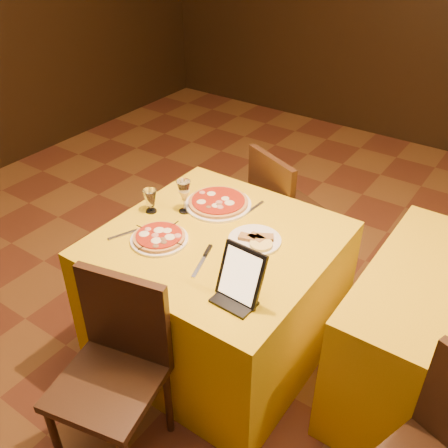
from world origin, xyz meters
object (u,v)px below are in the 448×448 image
Objects in this scene: main_table at (219,293)px; water_glass at (150,201)px; chair_main_near at (107,385)px; chair_main_far at (292,214)px; wine_glass at (184,196)px; tablet at (241,275)px; pizza_far at (218,203)px; pizza_near at (159,238)px.

water_glass reaches higher than main_table.
chair_main_near reaches higher than main_table.
chair_main_far is at bearing 77.20° from chair_main_near.
wine_glass is 0.18m from water_glass.
main_table is 0.56m from wine_glass.
chair_main_far reaches higher than main_table.
water_glass is 0.82m from tablet.
water_glass is at bearing 85.91° from chair_main_far.
main_table is 4.51× the size of tablet.
main_table is at bearing 77.20° from chair_main_near.
tablet is at bearing -47.18° from pizza_far.
main_table is 0.82m from chair_main_near.
main_table is 5.79× the size of wine_glass.
chair_main_far is 2.50× the size of pizza_far.
tablet reaches higher than water_glass.
pizza_far is 1.49× the size of tablet.
main_table is 1.21× the size of chair_main_near.
wine_glass is (-0.06, 0.28, 0.08)m from pizza_near.
tablet is (0.55, -0.11, 0.10)m from pizza_near.
pizza_near is (-0.22, -1.01, 0.31)m from chair_main_far.
chair_main_near and chair_main_far have the same top height.
pizza_near is 0.57m from tablet.
chair_main_near is at bearing -72.43° from wine_glass.
tablet is (0.33, 0.51, 0.41)m from chair_main_near.
wine_glass is at bearing 162.02° from main_table.
main_table is 3.02× the size of pizza_far.
pizza_far is (-0.18, 0.25, 0.39)m from main_table.
chair_main_far is 0.88m from wine_glass.
pizza_far is (0.05, 0.44, -0.00)m from pizza_near.
chair_main_near is at bearing -70.36° from pizza_near.
chair_main_near reaches higher than pizza_near.
pizza_far is at bearing 44.64° from water_glass.
wine_glass reaches higher than main_table.
chair_main_near is at bearing -120.39° from tablet.
chair_main_far is 0.68m from pizza_far.
wine_glass is (-0.29, 0.09, 0.47)m from main_table.
main_table is at bearing 113.51° from chair_main_far.
wine_glass is 0.78× the size of tablet.
chair_main_near reaches higher than pizza_far.
pizza_far reaches higher than main_table.
pizza_far is 0.21m from wine_glass.
water_glass reaches higher than pizza_far.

